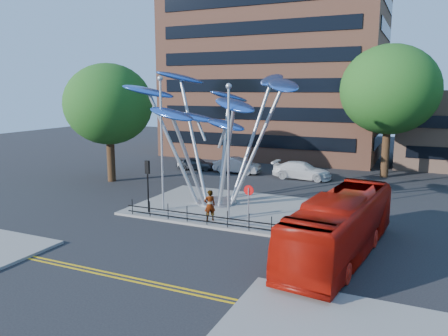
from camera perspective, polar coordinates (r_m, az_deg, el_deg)
The scene contains 18 objects.
ground at distance 24.69m, azimuth -3.35°, elevation -8.91°, with size 120.00×120.00×0.00m, color black.
traffic_island at distance 30.24m, azimuth 0.28°, elevation -5.13°, with size 12.00×9.00×0.15m, color slate.
double_yellow_near at distance 19.95m, azimuth -11.65°, elevation -13.89°, with size 40.00×0.12×0.01m, color gold.
double_yellow_far at distance 19.73m, azimuth -12.17°, elevation -14.19°, with size 40.00×0.12×0.01m, color gold.
brick_tower at distance 55.68m, azimuth 6.87°, elevation 17.31°, with size 25.00×15.00×30.00m, color #92573F.
tree_right at distance 42.70m, azimuth 20.82°, elevation 9.52°, with size 8.80×8.80×12.11m.
tree_left at distance 39.49m, azimuth -14.86°, elevation 8.03°, with size 7.60×7.60×10.32m.
leaf_sculpture at distance 30.24m, azimuth -1.04°, elevation 7.94°, with size 12.72×9.54×9.51m.
street_lamp_left at distance 28.75m, azimuth -8.17°, elevation 4.68°, with size 0.36×0.36×8.80m.
street_lamp_right at distance 25.97m, azimuth 0.60°, elevation 3.62°, with size 0.36×0.36×8.30m.
traffic_light_island at distance 28.59m, azimuth -9.95°, elevation -0.95°, with size 0.28×0.18×3.42m.
no_entry_sign_island at distance 25.56m, azimuth 3.23°, elevation -3.98°, with size 0.60×0.10×2.45m.
pedestrian_railing_front at distance 26.39m, azimuth -3.57°, elevation -6.37°, with size 10.00×0.06×1.00m.
red_bus at distance 22.10m, azimuth 14.96°, elevation -7.34°, with size 2.60×11.12×3.10m, color #A21107.
pedestrian at distance 26.71m, azimuth -1.88°, elevation -4.90°, with size 0.70×0.46×1.93m, color gray.
parked_car_left at distance 44.42m, azimuth -3.68°, elevation 0.60°, with size 1.55×3.86×1.32m, color #3C3E43.
parked_car_mid at distance 42.57m, azimuth 1.73°, elevation 0.33°, with size 1.61×4.62×1.52m, color #9D9FA4.
parked_car_right at distance 40.47m, azimuth 10.13°, elevation -0.32°, with size 2.18×5.35×1.55m, color silver.
Camera 1 is at (10.93, -20.60, 8.10)m, focal length 35.00 mm.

